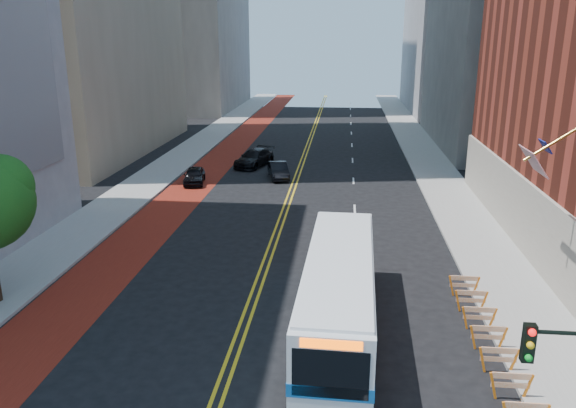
% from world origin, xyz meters
% --- Properties ---
extents(ground, '(160.00, 160.00, 0.00)m').
position_xyz_m(ground, '(0.00, 0.00, 0.00)').
color(ground, black).
rests_on(ground, ground).
extents(sidewalk_left, '(4.00, 140.00, 0.15)m').
position_xyz_m(sidewalk_left, '(-12.00, 30.00, 0.07)').
color(sidewalk_left, gray).
rests_on(sidewalk_left, ground).
extents(sidewalk_right, '(4.00, 140.00, 0.15)m').
position_xyz_m(sidewalk_right, '(12.00, 30.00, 0.07)').
color(sidewalk_right, gray).
rests_on(sidewalk_right, ground).
extents(bus_lane_paint, '(3.60, 140.00, 0.01)m').
position_xyz_m(bus_lane_paint, '(-8.10, 30.00, 0.00)').
color(bus_lane_paint, '#62170E').
rests_on(bus_lane_paint, ground).
extents(center_line_inner, '(0.14, 140.00, 0.01)m').
position_xyz_m(center_line_inner, '(-0.18, 30.00, 0.00)').
color(center_line_inner, gold).
rests_on(center_line_inner, ground).
extents(center_line_outer, '(0.14, 140.00, 0.01)m').
position_xyz_m(center_line_outer, '(0.18, 30.00, 0.00)').
color(center_line_outer, gold).
rests_on(center_line_outer, ground).
extents(lane_dashes, '(0.14, 98.20, 0.01)m').
position_xyz_m(lane_dashes, '(4.80, 38.00, 0.01)').
color(lane_dashes, silver).
rests_on(lane_dashes, ground).
extents(construction_barriers, '(1.42, 10.91, 1.00)m').
position_xyz_m(construction_barriers, '(9.60, 3.42, 0.68)').
color(construction_barriers, orange).
rests_on(construction_barriers, ground).
extents(traffic_signal, '(2.21, 0.34, 5.07)m').
position_xyz_m(traffic_signal, '(9.41, -3.51, 3.72)').
color(traffic_signal, black).
rests_on(traffic_signal, sidewalk_right).
extents(transit_bus, '(2.99, 12.12, 3.31)m').
position_xyz_m(transit_bus, '(3.90, 5.05, 1.73)').
color(transit_bus, silver).
rests_on(transit_bus, ground).
extents(car_a, '(2.15, 4.08, 1.32)m').
position_xyz_m(car_a, '(-8.12, 27.88, 0.66)').
color(car_a, black).
rests_on(car_a, ground).
extents(car_b, '(2.39, 4.29, 1.34)m').
position_xyz_m(car_b, '(-1.51, 30.31, 0.67)').
color(car_b, black).
rests_on(car_b, ground).
extents(car_c, '(3.65, 5.63, 1.52)m').
position_xyz_m(car_c, '(-4.26, 34.64, 0.76)').
color(car_c, black).
rests_on(car_c, ground).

